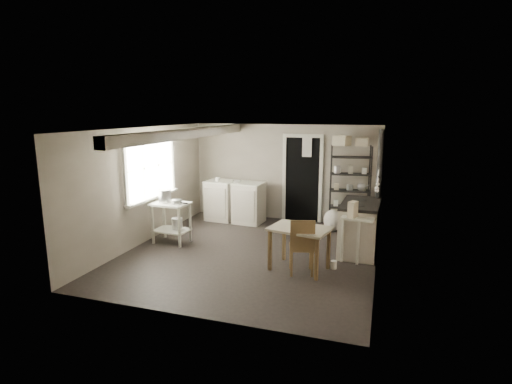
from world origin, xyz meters
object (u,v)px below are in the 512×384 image
(base_cabinets, at_px, (235,202))
(chair, at_px, (301,244))
(work_table, at_px, (299,248))
(flour_sack, at_px, (333,221))
(stove, at_px, (360,229))
(stockpot, at_px, (165,196))
(prep_table, at_px, (172,223))
(shelf_rack, at_px, (350,187))

(base_cabinets, relative_size, chair, 1.56)
(work_table, height_order, flour_sack, work_table)
(base_cabinets, bearing_deg, stove, -19.04)
(work_table, bearing_deg, chair, -65.11)
(work_table, bearing_deg, stove, 52.79)
(stockpot, height_order, work_table, stockpot)
(prep_table, xyz_separation_m, stockpot, (-0.14, 0.02, 0.54))
(shelf_rack, bearing_deg, chair, -108.69)
(prep_table, distance_m, chair, 2.88)
(prep_table, relative_size, stove, 0.67)
(work_table, distance_m, chair, 0.18)
(chair, relative_size, flour_sack, 1.95)
(shelf_rack, distance_m, stove, 1.65)
(base_cabinets, distance_m, work_table, 3.25)
(stockpot, relative_size, work_table, 0.28)
(shelf_rack, height_order, flour_sack, shelf_rack)
(flour_sack, bearing_deg, work_table, -96.09)
(stockpot, distance_m, stove, 3.84)
(stockpot, height_order, shelf_rack, shelf_rack)
(shelf_rack, relative_size, work_table, 1.95)
(prep_table, relative_size, stockpot, 3.02)
(stockpot, bearing_deg, base_cabinets, 67.50)
(base_cabinets, height_order, chair, chair)
(stove, bearing_deg, stockpot, -169.08)
(stockpot, xyz_separation_m, chair, (2.93, -0.74, -0.45))
(stove, relative_size, chair, 1.29)
(stockpot, bearing_deg, stove, 8.55)
(flour_sack, bearing_deg, shelf_rack, 49.69)
(shelf_rack, bearing_deg, base_cabinets, 176.30)
(prep_table, height_order, stockpot, stockpot)
(base_cabinets, xyz_separation_m, flour_sack, (2.35, -0.13, -0.22))
(prep_table, height_order, shelf_rack, shelf_rack)
(stove, bearing_deg, shelf_rack, 104.74)
(stockpot, xyz_separation_m, shelf_rack, (3.43, 2.10, 0.01))
(base_cabinets, bearing_deg, chair, -45.93)
(prep_table, relative_size, base_cabinets, 0.56)
(prep_table, height_order, base_cabinets, base_cabinets)
(prep_table, relative_size, shelf_rack, 0.44)
(shelf_rack, xyz_separation_m, flour_sack, (-0.31, -0.36, -0.71))
(stockpot, bearing_deg, prep_table, -8.78)
(base_cabinets, height_order, stove, base_cabinets)
(base_cabinets, xyz_separation_m, chair, (2.15, -2.61, 0.02))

